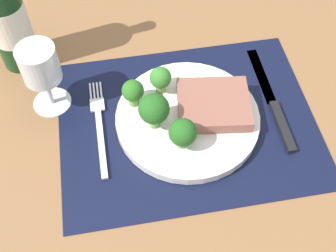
{
  "coord_description": "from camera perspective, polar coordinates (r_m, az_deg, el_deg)",
  "views": [
    {
      "loc": [
        -10.42,
        -40.94,
        59.36
      ],
      "look_at": [
        -3.51,
        -1.5,
        1.9
      ],
      "focal_mm": 46.89,
      "sensor_mm": 36.0,
      "label": 1
    }
  ],
  "objects": [
    {
      "name": "broccoli_near_steak",
      "position": [
        0.72,
        -0.98,
        6.2
      ],
      "size": [
        3.61,
        3.61,
        5.0
      ],
      "color": "#6B994C",
      "rests_on": "plate"
    },
    {
      "name": "placemat",
      "position": [
        0.73,
        2.52,
        0.56
      ],
      "size": [
        42.09,
        32.71,
        0.3
      ],
      "primitive_type": "cube",
      "color": "black",
      "rests_on": "ground_plane"
    },
    {
      "name": "knife",
      "position": [
        0.76,
        13.62,
        2.65
      ],
      "size": [
        1.8,
        23.0,
        0.8
      ],
      "rotation": [
        0.0,
        0.0,
        -0.03
      ],
      "color": "black",
      "rests_on": "placemat"
    },
    {
      "name": "broccoli_front_edge",
      "position": [
        0.67,
        -1.84,
        2.17
      ],
      "size": [
        4.86,
        4.86,
        6.64
      ],
      "color": "#6B994C",
      "rests_on": "plate"
    },
    {
      "name": "wine_glass",
      "position": [
        0.71,
        -16.24,
        7.22
      ],
      "size": [
        6.47,
        6.47,
        12.7
      ],
      "color": "silver",
      "rests_on": "ground_plane"
    },
    {
      "name": "broccoli_back_left",
      "position": [
        0.65,
        1.94,
        -0.89
      ],
      "size": [
        4.33,
        4.33,
        5.63
      ],
      "color": "#5B8942",
      "rests_on": "plate"
    },
    {
      "name": "wine_bottle",
      "position": [
        0.79,
        -20.35,
        13.36
      ],
      "size": [
        6.85,
        6.85,
        29.06
      ],
      "color": "#143819",
      "rests_on": "ground_plane"
    },
    {
      "name": "plate",
      "position": [
        0.72,
        2.55,
        0.99
      ],
      "size": [
        23.56,
        23.56,
        1.6
      ],
      "primitive_type": "cylinder",
      "color": "silver",
      "rests_on": "placemat"
    },
    {
      "name": "steak",
      "position": [
        0.72,
        5.96,
        2.78
      ],
      "size": [
        12.8,
        11.46,
        2.16
      ],
      "primitive_type": "cube",
      "rotation": [
        0.0,
        0.0,
        -0.13
      ],
      "color": "#8C5647",
      "rests_on": "plate"
    },
    {
      "name": "broccoli_near_fork",
      "position": [
        0.71,
        -4.58,
        4.48
      ],
      "size": [
        3.6,
        3.6,
        5.02
      ],
      "color": "#6B994C",
      "rests_on": "plate"
    },
    {
      "name": "fork",
      "position": [
        0.73,
        -8.9,
        0.03
      ],
      "size": [
        2.4,
        19.2,
        0.5
      ],
      "rotation": [
        0.0,
        0.0,
        -0.03
      ],
      "color": "silver",
      "rests_on": "placemat"
    },
    {
      "name": "ground_plane",
      "position": [
        0.74,
        2.47,
        -0.18
      ],
      "size": [
        140.0,
        110.0,
        3.0
      ],
      "primitive_type": "cube",
      "color": "brown"
    }
  ]
}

